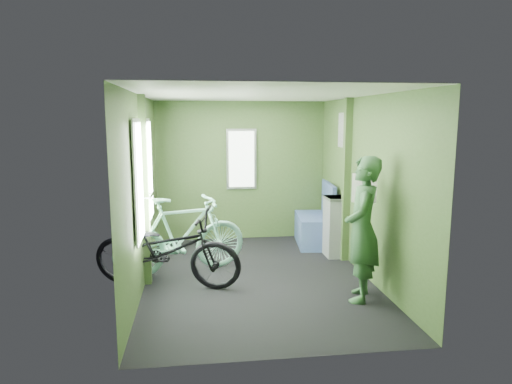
# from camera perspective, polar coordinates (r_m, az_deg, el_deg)

# --- Properties ---
(room) EXTENTS (4.00, 4.02, 2.31)m
(room) POSITION_cam_1_polar(r_m,az_deg,el_deg) (5.65, -0.29, 3.26)
(room) COLOR black
(room) RESTS_ON ground
(bicycle_black) EXTENTS (1.95, 1.23, 1.03)m
(bicycle_black) POSITION_cam_1_polar(r_m,az_deg,el_deg) (5.73, -11.01, -11.64)
(bicycle_black) COLOR black
(bicycle_black) RESTS_ON ground
(bicycle_mint) EXTENTS (1.86, 1.14, 1.11)m
(bicycle_mint) POSITION_cam_1_polar(r_m,az_deg,el_deg) (6.15, -9.15, -10.11)
(bicycle_mint) COLOR #81CEB1
(bicycle_mint) RESTS_ON ground
(passenger) EXTENTS (0.58, 0.71, 1.62)m
(passenger) POSITION_cam_1_polar(r_m,az_deg,el_deg) (5.19, 13.15, -4.51)
(passenger) COLOR #305933
(passenger) RESTS_ON ground
(waste_box) EXTENTS (0.26, 0.37, 0.89)m
(waste_box) POSITION_cam_1_polar(r_m,az_deg,el_deg) (6.83, 9.80, -4.27)
(waste_box) COLOR slate
(waste_box) RESTS_ON ground
(bench_seat) EXTENTS (0.62, 1.00, 1.00)m
(bench_seat) POSITION_cam_1_polar(r_m,az_deg,el_deg) (7.44, 7.46, -4.28)
(bench_seat) COLOR navy
(bench_seat) RESTS_ON ground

